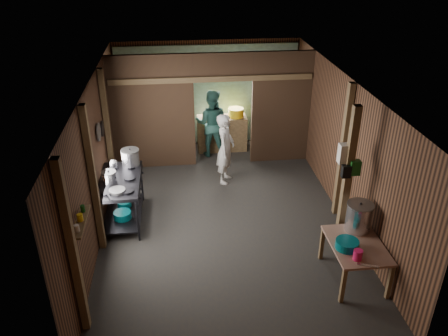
{
  "coord_description": "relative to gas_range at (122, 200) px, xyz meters",
  "views": [
    {
      "loc": [
        -0.79,
        -7.3,
        4.83
      ],
      "look_at": [
        0.0,
        -0.2,
        1.1
      ],
      "focal_mm": 36.1,
      "sensor_mm": 36.0,
      "label": 1
    }
  ],
  "objects": [
    {
      "name": "floor",
      "position": [
        1.88,
        0.01,
        -0.44
      ],
      "size": [
        4.5,
        7.0,
        0.0
      ],
      "primitive_type": "cube",
      "color": "#2B2A2A",
      "rests_on": "ground"
    },
    {
      "name": "ceiling",
      "position": [
        1.88,
        0.01,
        2.16
      ],
      "size": [
        4.5,
        7.0,
        0.0
      ],
      "primitive_type": "cube",
      "color": "#2F2E2C",
      "rests_on": "ground"
    },
    {
      "name": "wall_back",
      "position": [
        1.88,
        3.51,
        0.86
      ],
      "size": [
        4.5,
        0.0,
        2.6
      ],
      "primitive_type": "cube",
      "color": "brown",
      "rests_on": "ground"
    },
    {
      "name": "wall_front",
      "position": [
        1.88,
        -3.49,
        0.86
      ],
      "size": [
        4.5,
        0.0,
        2.6
      ],
      "primitive_type": "cube",
      "color": "brown",
      "rests_on": "ground"
    },
    {
      "name": "wall_left",
      "position": [
        -0.37,
        0.01,
        0.86
      ],
      "size": [
        0.0,
        7.0,
        2.6
      ],
      "primitive_type": "cube",
      "color": "brown",
      "rests_on": "ground"
    },
    {
      "name": "wall_right",
      "position": [
        4.13,
        0.01,
        0.86
      ],
      "size": [
        0.0,
        7.0,
        2.6
      ],
      "primitive_type": "cube",
      "color": "brown",
      "rests_on": "ground"
    },
    {
      "name": "partition_left",
      "position": [
        0.55,
        2.21,
        0.86
      ],
      "size": [
        1.85,
        0.1,
        2.6
      ],
      "primitive_type": "cube",
      "color": "#422C19",
      "rests_on": "floor"
    },
    {
      "name": "partition_right",
      "position": [
        3.46,
        2.21,
        0.86
      ],
      "size": [
        1.35,
        0.1,
        2.6
      ],
      "primitive_type": "cube",
      "color": "#422C19",
      "rests_on": "floor"
    },
    {
      "name": "partition_header",
      "position": [
        2.13,
        2.21,
        1.86
      ],
      "size": [
        1.3,
        0.1,
        0.6
      ],
      "primitive_type": "cube",
      "color": "#422C19",
      "rests_on": "wall_back"
    },
    {
      "name": "turquoise_panel",
      "position": [
        1.88,
        3.45,
        0.81
      ],
      "size": [
        4.4,
        0.06,
        2.5
      ],
      "primitive_type": "cube",
      "color": "#90CBC6",
      "rests_on": "wall_back"
    },
    {
      "name": "back_counter",
      "position": [
        2.18,
        2.96,
        -0.01
      ],
      "size": [
        1.2,
        0.5,
        0.85
      ],
      "primitive_type": "cube",
      "color": "olive",
      "rests_on": "floor"
    },
    {
      "name": "wall_clock",
      "position": [
        2.13,
        3.41,
        1.46
      ],
      "size": [
        0.2,
        0.03,
        0.2
      ],
      "primitive_type": "cylinder",
      "rotation": [
        1.57,
        0.0,
        0.0
      ],
      "color": "silver",
      "rests_on": "wall_back"
    },
    {
      "name": "post_left_a",
      "position": [
        -0.3,
        -2.59,
        0.86
      ],
      "size": [
        0.1,
        0.12,
        2.6
      ],
      "primitive_type": "cube",
      "color": "olive",
      "rests_on": "floor"
    },
    {
      "name": "post_left_b",
      "position": [
        -0.3,
        -0.79,
        0.86
      ],
      "size": [
        0.1,
        0.12,
        2.6
      ],
      "primitive_type": "cube",
      "color": "olive",
      "rests_on": "floor"
    },
    {
      "name": "post_left_c",
      "position": [
        -0.3,
        1.21,
        0.86
      ],
      "size": [
        0.1,
        0.12,
        2.6
      ],
      "primitive_type": "cube",
      "color": "olive",
      "rests_on": "floor"
    },
    {
      "name": "post_right",
      "position": [
        4.06,
        -0.19,
        0.86
      ],
      "size": [
        0.1,
        0.12,
        2.6
      ],
      "primitive_type": "cube",
      "color": "olive",
      "rests_on": "floor"
    },
    {
      "name": "post_free",
      "position": [
        3.73,
        -1.29,
        0.86
      ],
      "size": [
        0.12,
        0.12,
        2.6
      ],
      "primitive_type": "cube",
      "color": "olive",
      "rests_on": "floor"
    },
    {
      "name": "cross_beam",
      "position": [
        1.88,
        2.16,
        1.61
      ],
      "size": [
        4.4,
        0.12,
        0.12
      ],
      "primitive_type": "cube",
      "color": "olive",
      "rests_on": "wall_left"
    },
    {
      "name": "pan_lid_big",
      "position": [
        -0.33,
        0.41,
        1.21
      ],
      "size": [
        0.03,
        0.34,
        0.34
      ],
      "primitive_type": "cylinder",
      "rotation": [
        0.0,
        1.57,
        0.0
      ],
      "color": "gray",
      "rests_on": "wall_left"
    },
    {
      "name": "pan_lid_small",
      "position": [
        -0.33,
        0.81,
        1.11
      ],
      "size": [
        0.03,
        0.3,
        0.3
      ],
      "primitive_type": "cylinder",
      "rotation": [
        0.0,
        1.57,
        0.0
      ],
      "color": "black",
      "rests_on": "wall_left"
    },
    {
      "name": "wall_shelf",
      "position": [
        -0.27,
        -2.09,
        0.96
      ],
      "size": [
        0.14,
        0.8,
        0.03
      ],
      "primitive_type": "cube",
      "color": "olive",
      "rests_on": "wall_left"
    },
    {
      "name": "jar_white",
      "position": [
        -0.27,
        -2.34,
        1.03
      ],
      "size": [
        0.07,
        0.07,
        0.1
      ],
      "primitive_type": "cylinder",
      "color": "silver",
      "rests_on": "wall_shelf"
    },
    {
      "name": "jar_yellow",
      "position": [
        -0.27,
        -2.09,
        1.03
      ],
      "size": [
        0.08,
        0.08,
        0.1
      ],
      "primitive_type": "cylinder",
      "color": "yellow",
      "rests_on": "wall_shelf"
    },
    {
      "name": "jar_green",
      "position": [
        -0.27,
        -1.87,
        1.03
      ],
      "size": [
        0.06,
        0.06,
        0.1
      ],
      "primitive_type": "cylinder",
      "color": "#124E16",
      "rests_on": "wall_shelf"
    },
    {
      "name": "bag_white",
      "position": [
        3.68,
        -1.21,
        1.34
      ],
      "size": [
        0.22,
        0.15,
        0.32
      ],
      "primitive_type": "cube",
      "color": "silver",
      "rests_on": "post_free"
    },
    {
      "name": "bag_green",
      "position": [
        3.8,
        -1.35,
        1.16
      ],
      "size": [
        0.16,
        0.12,
        0.24
      ],
      "primitive_type": "cube",
      "color": "#124E16",
      "rests_on": "post_free"
    },
    {
      "name": "bag_black",
      "position": [
        3.66,
        -1.37,
        1.11
      ],
      "size": [
        0.14,
        0.1,
        0.2
      ],
      "primitive_type": "cube",
      "color": "black",
      "rests_on": "post_free"
    },
    {
      "name": "gas_range",
      "position": [
        0.0,
        0.0,
        0.0
      ],
      "size": [
        0.77,
        1.49,
        0.88
      ],
      "primitive_type": null,
      "color": "black",
      "rests_on": "floor"
    },
    {
      "name": "prep_table",
      "position": [
        3.71,
        -2.02,
        -0.12
      ],
      "size": [
        0.79,
        1.09,
        0.64
      ],
      "primitive_type": null,
      "color": "#A27357",
      "rests_on": "floor"
    },
    {
      "name": "stove_pot_large",
      "position": [
        0.17,
        0.54,
        0.6
      ],
      "size": [
        0.42,
        0.42,
        0.35
      ],
      "primitive_type": null,
      "rotation": [
        0.0,
        0.0,
        -0.23
      ],
      "color": "silver",
      "rests_on": "gas_range"
    },
    {
      "name": "stove_pot_med",
      "position": [
        -0.17,
        -0.07,
        0.53
      ],
      "size": [
        0.33,
        0.33,
        0.23
      ],
      "primitive_type": null,
      "rotation": [
        0.0,
        0.0,
        -0.28
      ],
      "color": "silver",
      "rests_on": "gas_range"
    },
    {
      "name": "stove_saucepan",
      "position": [
        -0.17,
        0.54,
        0.49
      ],
      "size": [
        0.19,
        0.19,
        0.1
      ],
      "primitive_type": "cylinder",
      "rotation": [
        0.0,
        0.0,
        -0.26
      ],
      "color": "silver",
      "rests_on": "gas_range"
    },
    {
      "name": "frying_pan",
      "position": [
        0.0,
        -0.44,
        0.46
      ],
      "size": [
        0.46,
        0.58,
        0.07
      ],
      "primitive_type": null,
      "rotation": [
        0.0,
        0.0,
        0.4
      ],
      "color": "gray",
      "rests_on": "gas_range"
    },
    {
      "name": "blue_tub_front",
      "position": [
        0.0,
        -0.19,
        -0.2
      ],
      "size": [
        0.32,
        0.32,
        0.13
      ],
      "primitive_type": "cylinder",
      "color": "#035F66",
      "rests_on": "gas_range"
    },
    {
      "name": "blue_tub_back",
      "position": [
        0.0,
        0.22,
        -0.22
      ],
      "size": [
        0.27,
        0.27,
        0.11
      ],
      "primitive_type": "cylinder",
      "color": "#035F66",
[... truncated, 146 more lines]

